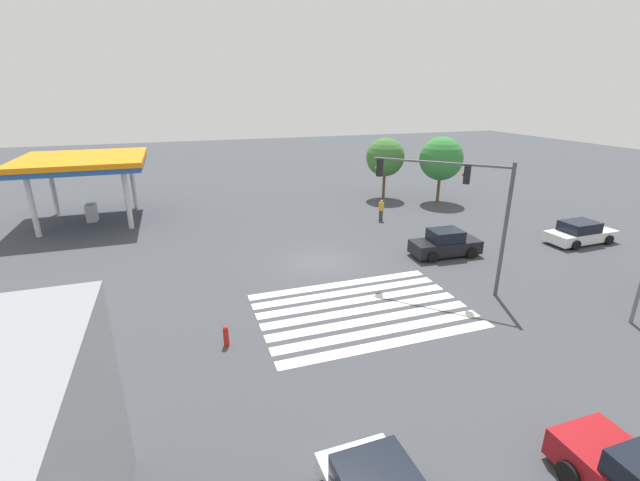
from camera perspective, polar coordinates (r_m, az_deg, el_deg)
ground_plane at (r=24.92m, az=-0.00°, el=-2.90°), size 133.27×133.27×0.00m
crosswalk_markings at (r=19.84m, az=5.71°, el=-9.19°), size 9.45×6.30×0.01m
traffic_signal_mast at (r=21.38m, az=18.64°, el=5.42°), size 4.74×4.74×6.48m
car_0 at (r=26.75m, az=16.35°, el=-0.44°), size 4.24×2.09×1.62m
car_1 at (r=32.58m, az=31.37°, el=0.87°), size 4.66×2.15×1.46m
gas_station_canopy at (r=36.20m, az=-29.08°, el=8.92°), size 8.54×8.54×4.87m
pedestrian at (r=32.96m, az=8.16°, el=4.16°), size 0.40×0.41×1.60m
tree_corner_a at (r=39.62m, az=8.69°, el=10.91°), size 3.42×3.42×5.45m
tree_corner_b at (r=39.15m, az=15.86°, el=10.45°), size 3.73×3.73×5.70m
fire_hydrant at (r=17.45m, az=-12.42°, el=-12.32°), size 0.22×0.22×0.86m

